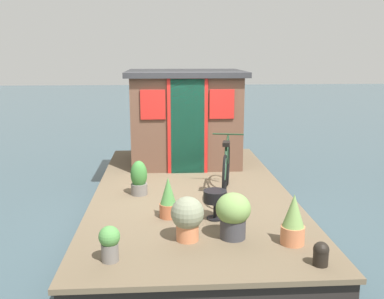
{
  "coord_description": "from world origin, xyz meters",
  "views": [
    {
      "loc": [
        -6.7,
        0.43,
        2.59
      ],
      "look_at": [
        -0.2,
        0.0,
        1.15
      ],
      "focal_mm": 41.02,
      "sensor_mm": 36.0,
      "label": 1
    }
  ],
  "objects_px": {
    "potted_plant_thyme": "(293,220)",
    "potted_plant_fern": "(187,217)",
    "bicycle": "(226,169)",
    "mooring_bollard": "(321,253)",
    "potted_plant_lavender": "(233,214)",
    "houseboat_cabin": "(185,117)",
    "charcoal_grill": "(215,198)",
    "potted_plant_ivy": "(110,242)",
    "potted_plant_mint": "(168,199)",
    "potted_plant_sage": "(139,179)"
  },
  "relations": [
    {
      "from": "potted_plant_fern",
      "to": "potted_plant_sage",
      "type": "bearing_deg",
      "value": 20.55
    },
    {
      "from": "potted_plant_thyme",
      "to": "potted_plant_mint",
      "type": "xyz_separation_m",
      "value": [
        0.92,
        1.41,
        -0.02
      ]
    },
    {
      "from": "potted_plant_lavender",
      "to": "charcoal_grill",
      "type": "relative_size",
      "value": 1.41
    },
    {
      "from": "potted_plant_lavender",
      "to": "potted_plant_fern",
      "type": "distance_m",
      "value": 0.54
    },
    {
      "from": "houseboat_cabin",
      "to": "potted_plant_sage",
      "type": "xyz_separation_m",
      "value": [
        -2.04,
        0.82,
        -0.66
      ]
    },
    {
      "from": "potted_plant_sage",
      "to": "mooring_bollard",
      "type": "bearing_deg",
      "value": -140.99
    },
    {
      "from": "potted_plant_thyme",
      "to": "bicycle",
      "type": "bearing_deg",
      "value": 15.17
    },
    {
      "from": "potted_plant_mint",
      "to": "charcoal_grill",
      "type": "height_order",
      "value": "potted_plant_mint"
    },
    {
      "from": "houseboat_cabin",
      "to": "potted_plant_mint",
      "type": "relative_size",
      "value": 4.06
    },
    {
      "from": "potted_plant_thyme",
      "to": "potted_plant_sage",
      "type": "distance_m",
      "value": 2.66
    },
    {
      "from": "potted_plant_fern",
      "to": "bicycle",
      "type": "bearing_deg",
      "value": -22.41
    },
    {
      "from": "potted_plant_ivy",
      "to": "charcoal_grill",
      "type": "bearing_deg",
      "value": -47.9
    },
    {
      "from": "bicycle",
      "to": "mooring_bollard",
      "type": "distance_m",
      "value": 2.49
    },
    {
      "from": "potted_plant_thyme",
      "to": "potted_plant_fern",
      "type": "height_order",
      "value": "potted_plant_thyme"
    },
    {
      "from": "bicycle",
      "to": "mooring_bollard",
      "type": "relative_size",
      "value": 6.63
    },
    {
      "from": "potted_plant_lavender",
      "to": "potted_plant_ivy",
      "type": "height_order",
      "value": "potted_plant_lavender"
    },
    {
      "from": "bicycle",
      "to": "potted_plant_thyme",
      "type": "bearing_deg",
      "value": -164.83
    },
    {
      "from": "charcoal_grill",
      "to": "mooring_bollard",
      "type": "height_order",
      "value": "charcoal_grill"
    },
    {
      "from": "potted_plant_ivy",
      "to": "potted_plant_thyme",
      "type": "height_order",
      "value": "potted_plant_thyme"
    },
    {
      "from": "potted_plant_lavender",
      "to": "potted_plant_sage",
      "type": "distance_m",
      "value": 2.08
    },
    {
      "from": "charcoal_grill",
      "to": "houseboat_cabin",
      "type": "bearing_deg",
      "value": 4.19
    },
    {
      "from": "houseboat_cabin",
      "to": "potted_plant_thyme",
      "type": "xyz_separation_m",
      "value": [
        -3.95,
        -1.03,
        -0.63
      ]
    },
    {
      "from": "potted_plant_fern",
      "to": "potted_plant_mint",
      "type": "bearing_deg",
      "value": 16.12
    },
    {
      "from": "potted_plant_ivy",
      "to": "potted_plant_thyme",
      "type": "bearing_deg",
      "value": -81.64
    },
    {
      "from": "potted_plant_ivy",
      "to": "mooring_bollard",
      "type": "bearing_deg",
      "value": -96.18
    },
    {
      "from": "houseboat_cabin",
      "to": "potted_plant_ivy",
      "type": "distance_m",
      "value": 4.42
    },
    {
      "from": "houseboat_cabin",
      "to": "bicycle",
      "type": "bearing_deg",
      "value": -165.96
    },
    {
      "from": "potted_plant_fern",
      "to": "mooring_bollard",
      "type": "distance_m",
      "value": 1.52
    },
    {
      "from": "potted_plant_fern",
      "to": "potted_plant_sage",
      "type": "xyz_separation_m",
      "value": [
        1.73,
        0.65,
        -0.03
      ]
    },
    {
      "from": "houseboat_cabin",
      "to": "potted_plant_fern",
      "type": "xyz_separation_m",
      "value": [
        -3.77,
        0.17,
        -0.63
      ]
    },
    {
      "from": "potted_plant_lavender",
      "to": "potted_plant_thyme",
      "type": "bearing_deg",
      "value": -107.45
    },
    {
      "from": "potted_plant_lavender",
      "to": "potted_plant_sage",
      "type": "bearing_deg",
      "value": 34.83
    },
    {
      "from": "houseboat_cabin",
      "to": "potted_plant_lavender",
      "type": "distance_m",
      "value": 3.81
    },
    {
      "from": "potted_plant_thyme",
      "to": "charcoal_grill",
      "type": "height_order",
      "value": "potted_plant_thyme"
    },
    {
      "from": "potted_plant_thyme",
      "to": "potted_plant_sage",
      "type": "xyz_separation_m",
      "value": [
        1.91,
        1.84,
        -0.03
      ]
    },
    {
      "from": "houseboat_cabin",
      "to": "bicycle",
      "type": "relative_size",
      "value": 1.32
    },
    {
      "from": "houseboat_cabin",
      "to": "bicycle",
      "type": "xyz_separation_m",
      "value": [
        -2.1,
        -0.52,
        -0.51
      ]
    },
    {
      "from": "potted_plant_ivy",
      "to": "bicycle",
      "type": "bearing_deg",
      "value": -35.39
    },
    {
      "from": "potted_plant_thyme",
      "to": "charcoal_grill",
      "type": "bearing_deg",
      "value": 44.3
    },
    {
      "from": "charcoal_grill",
      "to": "potted_plant_fern",
      "type": "bearing_deg",
      "value": 148.16
    },
    {
      "from": "mooring_bollard",
      "to": "potted_plant_lavender",
      "type": "bearing_deg",
      "value": 47.04
    },
    {
      "from": "bicycle",
      "to": "potted_plant_lavender",
      "type": "height_order",
      "value": "bicycle"
    },
    {
      "from": "mooring_bollard",
      "to": "potted_plant_sage",
      "type": "bearing_deg",
      "value": 39.01
    },
    {
      "from": "potted_plant_lavender",
      "to": "potted_plant_sage",
      "type": "relative_size",
      "value": 1.03
    },
    {
      "from": "houseboat_cabin",
      "to": "potted_plant_mint",
      "type": "bearing_deg",
      "value": 172.86
    },
    {
      "from": "potted_plant_fern",
      "to": "potted_plant_ivy",
      "type": "bearing_deg",
      "value": 119.7
    },
    {
      "from": "bicycle",
      "to": "potted_plant_ivy",
      "type": "distance_m",
      "value": 2.65
    },
    {
      "from": "potted_plant_lavender",
      "to": "mooring_bollard",
      "type": "distance_m",
      "value": 1.1
    },
    {
      "from": "potted_plant_thyme",
      "to": "potted_plant_fern",
      "type": "relative_size",
      "value": 1.13
    },
    {
      "from": "potted_plant_thyme",
      "to": "mooring_bollard",
      "type": "relative_size",
      "value": 2.33
    }
  ]
}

